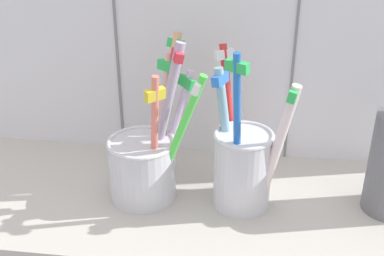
% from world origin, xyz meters
% --- Properties ---
extents(counter_slab, '(0.64, 0.22, 0.02)m').
position_xyz_m(counter_slab, '(0.00, 0.00, 0.01)').
color(counter_slab, '#BCB7AD').
rests_on(counter_slab, ground).
extents(toothbrush_cup_left, '(0.11, 0.11, 0.18)m').
position_xyz_m(toothbrush_cup_left, '(-0.05, 0.00, 0.07)').
color(toothbrush_cup_left, silver).
rests_on(toothbrush_cup_left, counter_slab).
extents(toothbrush_cup_right, '(0.09, 0.09, 0.18)m').
position_xyz_m(toothbrush_cup_right, '(0.06, 0.00, 0.07)').
color(toothbrush_cup_right, silver).
rests_on(toothbrush_cup_right, counter_slab).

